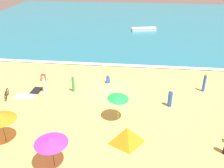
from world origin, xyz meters
The scene contains 17 objects.
ground_plane centered at (0.00, 0.00, 0.00)m, with size 60.00×60.00×0.00m, color #EDBC60.
ocean_water centered at (0.00, 28.00, 0.05)m, with size 60.00×44.00×0.10m, color teal.
wave_breaker_foam centered at (0.00, 6.30, 0.10)m, with size 57.00×0.70×0.01m, color white.
beach_umbrella_1 centered at (-6.51, -8.04, 2.12)m, with size 2.96×2.95×2.43m.
beach_umbrella_2 centered at (-2.34, -9.92, 1.98)m, with size 2.39×2.39×2.18m.
beach_umbrella_4 centered at (1.20, -4.47, 2.06)m, with size 2.42×2.42×2.32m.
beach_tent centered at (2.05, -7.28, 0.65)m, with size 2.30×2.14×1.30m.
parked_bicycle centered at (-9.36, -2.27, 0.38)m, with size 0.61×1.75×0.76m.
beachgoer_0 centered at (-0.41, 1.74, 0.39)m, with size 0.47×0.47×0.89m.
beachgoer_1 centered at (-7.28, 1.61, 0.34)m, with size 0.59×0.59×0.84m.
beachgoer_3 centered at (9.01, 1.02, 0.88)m, with size 0.34×0.34×1.83m.
beachgoer_4 centered at (-6.26, -0.79, 0.81)m, with size 0.45×0.45×1.69m.
beachgoer_6 centered at (5.51, -2.07, 0.76)m, with size 0.55×0.55×1.65m.
beachgoer_8 centered at (-3.49, -0.42, 0.82)m, with size 0.38×0.38×1.71m.
beach_towel_0 centered at (-7.82, -1.89, 0.01)m, with size 1.85×1.11×0.01m.
beach_towel_1 centered at (-7.17, -0.67, 0.01)m, with size 0.99×1.50×0.01m.
small_boat_0 centered at (3.32, 21.75, 0.38)m, with size 4.32×2.01×0.55m.
Camera 1 is at (2.57, -20.98, 11.80)m, focal length 39.84 mm.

